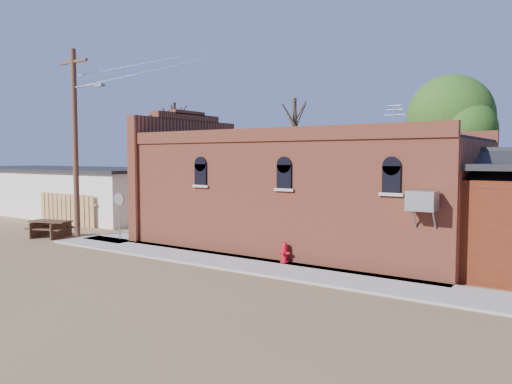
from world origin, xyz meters
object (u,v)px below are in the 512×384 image
Objects in this scene: utility_pole at (76,139)px; picnic_table at (51,226)px; brick_bar at (300,193)px; stop_sign at (119,204)px; trash_barrel at (166,226)px; fire_hydrant at (285,252)px.

utility_pole is 3.86× the size of picnic_table.
brick_bar is at bearing 6.04° from picnic_table.
picnic_table is (-1.36, -0.57, -4.23)m from utility_pole.
brick_bar is 10.96m from utility_pole.
trash_barrel is (0.55, 2.44, -1.29)m from stop_sign.
stop_sign reaches higher than trash_barrel.
fire_hydrant is (1.49, -3.70, -1.89)m from brick_bar.
utility_pole is at bearing 5.39° from picnic_table.
stop_sign is (2.30, 0.60, -3.02)m from utility_pole.
picnic_table is (-12.63, -1.17, 0.09)m from fire_hydrant.
brick_bar is 7.04× the size of picnic_table.
picnic_table is at bearing -139.29° from trash_barrel.
utility_pole is at bearing -156.31° from brick_bar.
trash_barrel is 0.33× the size of picnic_table.
utility_pole reaches higher than fire_hydrant.
fire_hydrant is 0.97× the size of trash_barrel.
picnic_table is (-4.20, -3.61, 0.07)m from trash_barrel.
trash_barrel is 5.54m from picnic_table.
brick_bar is 4.41m from fire_hydrant.
utility_pole is 5.99m from trash_barrel.
fire_hydrant is at bearing -68.10° from brick_bar.
brick_bar reaches higher than picnic_table.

